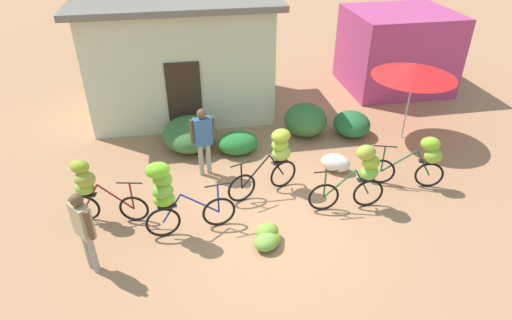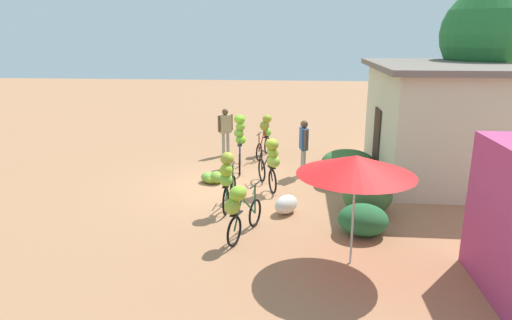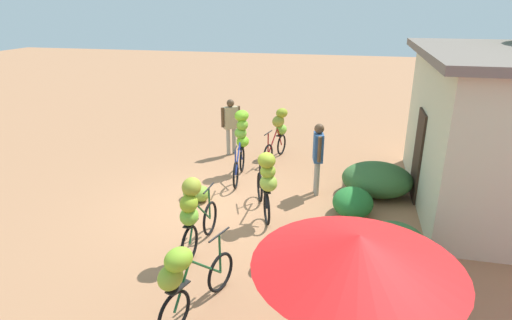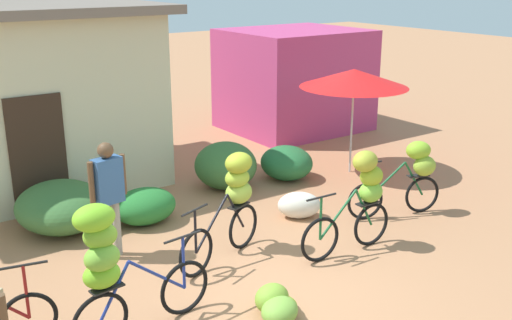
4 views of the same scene
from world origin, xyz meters
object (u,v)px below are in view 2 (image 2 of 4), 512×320
object	(u,v)px
produce_sack	(286,204)
person_vendor	(304,142)
banana_pile_on_ground	(212,178)
tree_behind_building	(488,35)
market_umbrella	(356,165)
bicycle_rightmost	(239,207)
bicycle_center_loaded	(271,159)
bicycle_leftmost	(265,132)
building_low	(437,121)
bicycle_near_pile	(240,137)
person_bystander	(225,127)
bicycle_by_shop	(227,177)

from	to	relation	value
produce_sack	person_vendor	xyz separation A→B (m)	(-3.05, 0.43, 0.81)
banana_pile_on_ground	produce_sack	bearing A→B (deg)	46.10
tree_behind_building	market_umbrella	world-z (taller)	tree_behind_building
banana_pile_on_ground	person_vendor	world-z (taller)	person_vendor
market_umbrella	bicycle_rightmost	size ratio (longest dim) A/B	1.31
bicycle_center_loaded	person_vendor	size ratio (longest dim) A/B	0.97
bicycle_leftmost	bicycle_center_loaded	bearing A→B (deg)	6.34
market_umbrella	bicycle_leftmost	bearing A→B (deg)	-164.46
building_low	bicycle_near_pile	size ratio (longest dim) A/B	3.10
tree_behind_building	bicycle_rightmost	world-z (taller)	tree_behind_building
tree_behind_building	bicycle_center_loaded	world-z (taller)	tree_behind_building
bicycle_rightmost	produce_sack	size ratio (longest dim) A/B	2.30
market_umbrella	bicycle_center_loaded	distance (m)	4.38
tree_behind_building	person_vendor	bearing A→B (deg)	-70.00
bicycle_center_loaded	produce_sack	size ratio (longest dim) A/B	2.33
person_bystander	produce_sack	bearing A→B (deg)	23.33
bicycle_center_loaded	produce_sack	distance (m)	1.77
market_umbrella	bicycle_by_shop	xyz separation A→B (m)	(-2.33, -2.66, -1.04)
building_low	bicycle_center_loaded	size ratio (longest dim) A/B	3.32
bicycle_near_pile	banana_pile_on_ground	distance (m)	2.01
bicycle_near_pile	bicycle_leftmost	bearing A→B (deg)	155.23
bicycle_rightmost	produce_sack	distance (m)	1.93
bicycle_center_loaded	building_low	bearing A→B (deg)	110.69
produce_sack	bicycle_center_loaded	bearing A→B (deg)	-163.76
bicycle_center_loaded	person_bystander	xyz separation A→B (m)	(-3.67, -1.80, 0.11)
bicycle_by_shop	person_vendor	bearing A→B (deg)	149.10
bicycle_leftmost	bicycle_by_shop	world-z (taller)	bicycle_by_shop
tree_behind_building	person_bystander	xyz separation A→B (m)	(-0.14, -8.34, -3.08)
person_vendor	person_bystander	bearing A→B (deg)	-129.26
bicycle_center_loaded	person_bystander	world-z (taller)	person_bystander
tree_behind_building	market_umbrella	bearing A→B (deg)	-32.97
tree_behind_building	bicycle_near_pile	world-z (taller)	tree_behind_building
bicycle_rightmost	banana_pile_on_ground	world-z (taller)	bicycle_rightmost
banana_pile_on_ground	person_bystander	size ratio (longest dim) A/B	0.47
person_vendor	bicycle_leftmost	bearing A→B (deg)	-150.38
tree_behind_building	produce_sack	xyz separation A→B (m)	(5.10, -6.08, -3.86)
market_umbrella	bicycle_center_loaded	xyz separation A→B (m)	(-3.90, -1.71, -1.02)
tree_behind_building	bicycle_near_pile	bearing A→B (deg)	-80.49
building_low	bicycle_leftmost	size ratio (longest dim) A/B	3.48
tree_behind_building	banana_pile_on_ground	world-z (taller)	tree_behind_building
banana_pile_on_ground	produce_sack	size ratio (longest dim) A/B	1.10
bicycle_by_shop	market_umbrella	bearing A→B (deg)	48.72
bicycle_rightmost	produce_sack	world-z (taller)	bicycle_rightmost
bicycle_leftmost	person_bystander	distance (m)	1.40
market_umbrella	person_vendor	bearing A→B (deg)	-171.22
bicycle_rightmost	produce_sack	xyz separation A→B (m)	(-1.61, 0.93, -0.53)
bicycle_near_pile	banana_pile_on_ground	size ratio (longest dim) A/B	2.28
bicycle_near_pile	bicycle_rightmost	xyz separation A→B (m)	(5.43, 0.65, -0.23)
market_umbrella	bicycle_rightmost	bearing A→B (deg)	-108.47
person_bystander	bicycle_rightmost	bearing A→B (deg)	11.03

